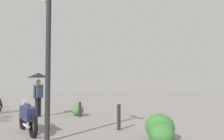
# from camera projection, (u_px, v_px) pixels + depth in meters

# --- Properties ---
(lamppost) EXTENTS (0.98, 0.28, 4.17)m
(lamppost) POSITION_uv_depth(u_px,v_px,m) (48.00, 40.00, 6.49)
(lamppost) COLOR #232328
(lamppost) RESTS_ON ground
(motorcycle) EXTENTS (2.17, 0.43, 1.06)m
(motorcycle) POSITION_uv_depth(u_px,v_px,m) (28.00, 117.00, 7.51)
(motorcycle) COLOR black
(motorcycle) RESTS_ON ground
(pedestrian) EXTENTS (1.00, 1.00, 2.03)m
(pedestrian) POSITION_uv_depth(u_px,v_px,m) (38.00, 82.00, 10.98)
(pedestrian) COLOR black
(pedestrian) RESTS_ON ground
(bollard_near) EXTENTS (0.13, 0.13, 0.87)m
(bollard_near) POSITION_uv_depth(u_px,v_px,m) (119.00, 116.00, 7.92)
(bollard_near) COLOR #232328
(bollard_near) RESTS_ON ground
(bollard_mid) EXTENTS (0.13, 0.13, 0.70)m
(bollard_mid) POSITION_uv_depth(u_px,v_px,m) (80.00, 109.00, 10.81)
(bollard_mid) COLOR #232328
(bollard_mid) RESTS_ON ground
(shrub_low) EXTENTS (0.85, 0.77, 0.73)m
(shrub_low) POSITION_uv_depth(u_px,v_px,m) (160.00, 127.00, 6.48)
(shrub_low) COLOR #387533
(shrub_low) RESTS_ON ground
(shrub_round) EXTENTS (0.70, 0.63, 0.60)m
(shrub_round) POSITION_uv_depth(u_px,v_px,m) (161.00, 134.00, 5.96)
(shrub_round) COLOR #387533
(shrub_round) RESTS_ON ground
(shrub_wide) EXTENTS (0.62, 0.56, 0.53)m
(shrub_wide) POSITION_uv_depth(u_px,v_px,m) (78.00, 110.00, 11.25)
(shrub_wide) COLOR #477F38
(shrub_wide) RESTS_ON ground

